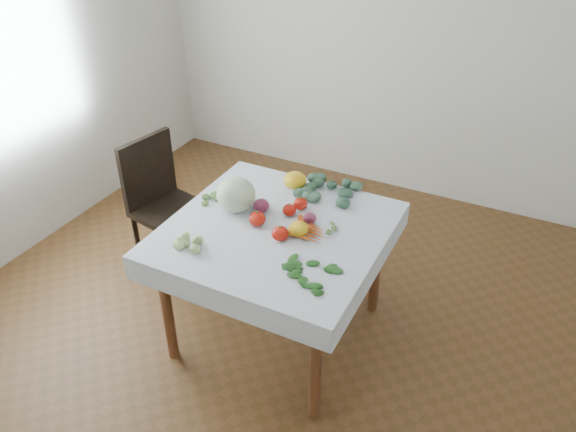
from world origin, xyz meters
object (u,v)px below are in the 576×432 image
cabbage (236,195)px  carrot_bunch (309,231)px  chair (161,196)px  table (276,243)px  heirloom_back (295,180)px

cabbage → carrot_bunch: size_ratio=1.08×
cabbage → carrot_bunch: cabbage is taller
chair → carrot_bunch: chair is taller
table → chair: 1.05m
table → cabbage: cabbage is taller
table → cabbage: 0.35m
heirloom_back → carrot_bunch: size_ratio=0.69×
table → chair: bearing=164.5°
table → heirloom_back: heirloom_back is taller
cabbage → heirloom_back: (0.18, 0.36, -0.05)m
chair → carrot_bunch: size_ratio=4.62×
chair → heirloom_back: bearing=9.3°
chair → table: bearing=-15.5°
table → carrot_bunch: carrot_bunch is taller
heirloom_back → chair: bearing=-170.7°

